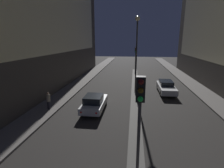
% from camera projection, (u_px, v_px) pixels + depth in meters
% --- Properties ---
extents(median_strip, '(0.90, 34.04, 0.11)m').
position_uv_depth(median_strip, '(135.00, 93.00, 20.70)').
color(median_strip, '#56544F').
rests_on(median_strip, ground).
extents(traffic_light_near, '(0.32, 0.42, 4.81)m').
position_uv_depth(traffic_light_near, '(140.00, 112.00, 6.22)').
color(traffic_light_near, '#383838').
rests_on(traffic_light_near, median_strip).
extents(traffic_light_mid, '(0.32, 0.42, 4.81)m').
position_uv_depth(traffic_light_mid, '(136.00, 55.00, 31.29)').
color(traffic_light_mid, '#383838').
rests_on(traffic_light_mid, median_strip).
extents(street_lamp, '(0.53, 0.53, 8.56)m').
position_uv_depth(street_lamp, '(137.00, 42.00, 19.46)').
color(street_lamp, '#383838').
rests_on(street_lamp, median_strip).
extents(car_left_lane, '(1.74, 4.17, 1.46)m').
position_uv_depth(car_left_lane, '(94.00, 103.00, 15.50)').
color(car_left_lane, silver).
rests_on(car_left_lane, ground).
extents(car_right_lane, '(1.74, 4.77, 1.42)m').
position_uv_depth(car_right_lane, '(166.00, 87.00, 20.79)').
color(car_right_lane, silver).
rests_on(car_right_lane, ground).
extents(pedestrian_on_left_sidewalk, '(0.35, 0.35, 1.57)m').
position_uv_depth(pedestrian_on_left_sidewalk, '(48.00, 100.00, 15.46)').
color(pedestrian_on_left_sidewalk, black).
rests_on(pedestrian_on_left_sidewalk, sidewalk_left).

